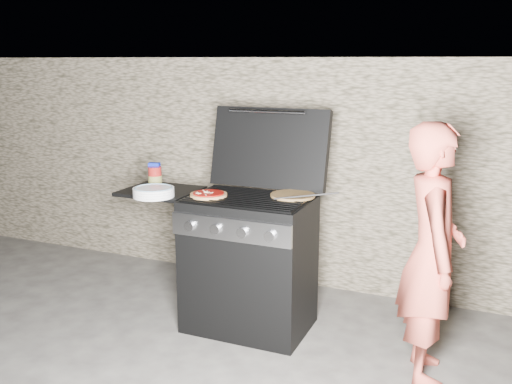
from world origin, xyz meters
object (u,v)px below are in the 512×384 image
at_px(person, 432,254).
at_px(sauce_jar, 155,177).
at_px(pizza_topped, 209,194).
at_px(gas_grill, 216,258).

bearing_deg(person, sauce_jar, 70.37).
bearing_deg(pizza_topped, gas_grill, 86.27).
distance_m(gas_grill, sauce_jar, 0.72).
relative_size(sauce_jar, person, 0.10).
height_order(sauce_jar, person, person).
bearing_deg(sauce_jar, pizza_topped, -14.94).
bearing_deg(gas_grill, sauce_jar, 173.61).
bearing_deg(person, gas_grill, 70.43).
bearing_deg(gas_grill, person, -6.16).
bearing_deg(gas_grill, pizza_topped, -93.73).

